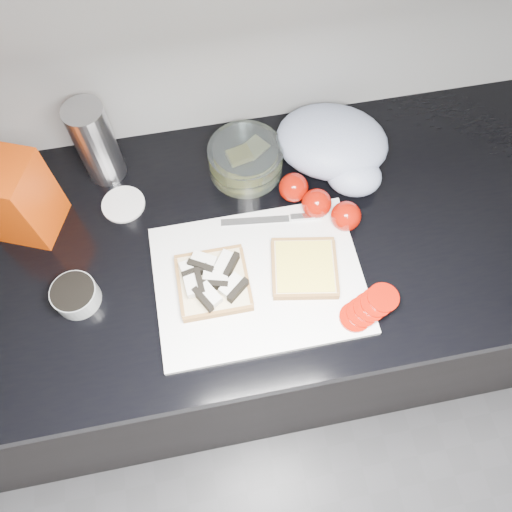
{
  "coord_description": "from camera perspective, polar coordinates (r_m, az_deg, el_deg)",
  "views": [
    {
      "loc": [
        -0.08,
        0.71,
        1.79
      ],
      "look_at": [
        0.0,
        1.12,
        0.95
      ],
      "focal_mm": 35.0,
      "sensor_mm": 36.0,
      "label": 1
    }
  ],
  "objects": [
    {
      "name": "glass_bowl",
      "position": [
        1.09,
        -1.21,
        10.99
      ],
      "size": [
        0.16,
        0.16,
        0.07
      ],
      "rotation": [
        0.0,
        0.0,
        0.23
      ],
      "color": "silver",
      "rests_on": "countertop"
    },
    {
      "name": "tub_lid",
      "position": [
        1.09,
        -14.92,
        5.73
      ],
      "size": [
        0.1,
        0.1,
        0.01
      ],
      "primitive_type": "cylinder",
      "rotation": [
        0.0,
        0.0,
        0.11
      ],
      "color": "white",
      "rests_on": "countertop"
    },
    {
      "name": "whole_tomatoes",
      "position": [
        1.03,
        7.15,
        6.12
      ],
      "size": [
        0.15,
        0.15,
        0.06
      ],
      "rotation": [
        0.0,
        0.0,
        -0.36
      ],
      "color": "#940E03",
      "rests_on": "countertop"
    },
    {
      "name": "knife",
      "position": [
        1.02,
        3.28,
        4.31
      ],
      "size": [
        0.21,
        0.04,
        0.01
      ],
      "rotation": [
        0.0,
        0.0,
        -0.12
      ],
      "color": "#BCBCC1",
      "rests_on": "cutting_board"
    },
    {
      "name": "countertop",
      "position": [
        1.04,
        -1.04,
        1.96
      ],
      "size": [
        3.5,
        0.64,
        0.04
      ],
      "primitive_type": "cube",
      "color": "black",
      "rests_on": "base_cabinet"
    },
    {
      "name": "cutting_board",
      "position": [
        0.97,
        0.34,
        -2.72
      ],
      "size": [
        0.4,
        0.3,
        0.01
      ],
      "primitive_type": "cube",
      "color": "white",
      "rests_on": "countertop"
    },
    {
      "name": "bread_left",
      "position": [
        0.95,
        -4.99,
        -2.87
      ],
      "size": [
        0.14,
        0.14,
        0.04
      ],
      "rotation": [
        0.0,
        0.0,
        -0.0
      ],
      "color": "beige",
      "rests_on": "cutting_board"
    },
    {
      "name": "base_cabinet",
      "position": [
        1.45,
        -0.75,
        -6.53
      ],
      "size": [
        3.5,
        0.6,
        0.86
      ],
      "primitive_type": "cube",
      "color": "black",
      "rests_on": "ground"
    },
    {
      "name": "grocery_bag",
      "position": [
        1.1,
        9.0,
        12.27
      ],
      "size": [
        0.3,
        0.29,
        0.11
      ],
      "rotation": [
        0.0,
        0.0,
        -0.39
      ],
      "color": "#ADB7D5",
      "rests_on": "countertop"
    },
    {
      "name": "tomato_slices",
      "position": [
        0.95,
        12.8,
        -5.75
      ],
      "size": [
        0.13,
        0.09,
        0.03
      ],
      "rotation": [
        0.0,
        0.0,
        -0.11
      ],
      "color": "#940E03",
      "rests_on": "cutting_board"
    },
    {
      "name": "seed_tub",
      "position": [
        1.0,
        -19.95,
        -4.19
      ],
      "size": [
        0.09,
        0.09,
        0.04
      ],
      "color": "#969B9A",
      "rests_on": "countertop"
    },
    {
      "name": "bread_bag",
      "position": [
        1.06,
        -25.89,
        6.07
      ],
      "size": [
        0.15,
        0.15,
        0.19
      ],
      "primitive_type": "cube",
      "rotation": [
        0.0,
        0.0,
        -0.4
      ],
      "color": "#DF3B03",
      "rests_on": "countertop"
    },
    {
      "name": "steel_canister",
      "position": [
        1.08,
        -17.82,
        12.14
      ],
      "size": [
        0.08,
        0.08,
        0.19
      ],
      "primitive_type": "cylinder",
      "color": "#BABABF",
      "rests_on": "countertop"
    },
    {
      "name": "bread_right",
      "position": [
        0.97,
        5.54,
        -1.38
      ],
      "size": [
        0.15,
        0.15,
        0.02
      ],
      "rotation": [
        0.0,
        0.0,
        -0.17
      ],
      "color": "beige",
      "rests_on": "cutting_board"
    }
  ]
}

